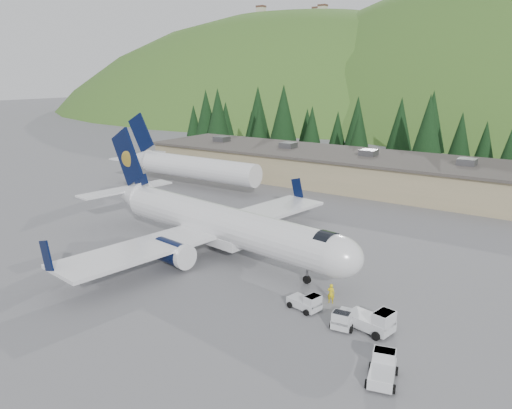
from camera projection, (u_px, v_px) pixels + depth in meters
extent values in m
plane|color=#5E5E63|center=(223.00, 254.00, 51.19)|extent=(600.00, 600.00, 0.00)
cylinder|color=white|center=(222.00, 224.00, 50.34)|extent=(27.57, 7.52, 3.67)
ellipsoid|color=white|center=(336.00, 256.00, 41.40)|extent=(5.24, 4.31, 3.67)
cylinder|color=black|center=(327.00, 249.00, 41.92)|extent=(1.78, 3.19, 3.03)
cone|color=white|center=(129.00, 194.00, 61.09)|extent=(6.32, 4.47, 3.67)
cube|color=white|center=(216.00, 236.00, 51.37)|extent=(8.17, 4.20, 0.98)
cube|color=white|center=(210.00, 229.00, 51.86)|extent=(10.04, 33.61, 0.34)
cube|color=black|center=(297.00, 188.00, 64.30)|extent=(1.98, 0.43, 2.80)
cube|color=black|center=(46.00, 256.00, 40.69)|extent=(1.98, 0.43, 2.80)
cylinder|color=black|center=(254.00, 226.00, 55.47)|extent=(4.38, 2.81, 2.24)
cylinder|color=white|center=(266.00, 230.00, 54.25)|extent=(0.92, 2.44, 2.38)
cube|color=white|center=(253.00, 222.00, 55.33)|extent=(2.16, 0.55, 0.88)
cylinder|color=black|center=(173.00, 253.00, 47.41)|extent=(4.38, 2.81, 2.24)
cylinder|color=white|center=(185.00, 257.00, 46.20)|extent=(0.92, 2.44, 2.38)
cube|color=white|center=(172.00, 247.00, 47.27)|extent=(2.16, 0.55, 0.88)
cube|color=black|center=(127.00, 157.00, 59.79)|extent=(6.01, 1.15, 7.16)
ellipsoid|color=gold|center=(130.00, 159.00, 59.85)|extent=(1.94, 0.45, 1.93)
ellipsoid|color=gold|center=(127.00, 159.00, 59.57)|extent=(1.94, 0.45, 1.93)
cube|color=black|center=(141.00, 181.00, 58.78)|extent=(2.70, 0.62, 1.94)
cube|color=white|center=(126.00, 189.00, 61.28)|extent=(4.25, 12.44, 0.21)
cylinder|color=slate|center=(307.00, 274.00, 43.94)|extent=(0.22, 0.22, 1.76)
cylinder|color=black|center=(307.00, 280.00, 44.07)|extent=(0.77, 0.38, 0.74)
cylinder|color=slate|center=(222.00, 233.00, 54.73)|extent=(0.27, 0.27, 1.95)
cylinder|color=black|center=(224.00, 238.00, 54.59)|extent=(1.11, 0.49, 1.07)
cylinder|color=black|center=(219.00, 237.00, 55.10)|extent=(1.11, 0.49, 1.07)
cylinder|color=slate|center=(184.00, 245.00, 50.98)|extent=(0.27, 0.27, 1.95)
cylinder|color=black|center=(187.00, 250.00, 50.84)|extent=(1.11, 0.49, 1.07)
cylinder|color=black|center=(182.00, 249.00, 51.35)|extent=(1.11, 0.49, 1.07)
cylinder|color=white|center=(199.00, 168.00, 79.92)|extent=(22.00, 3.60, 3.60)
cone|color=white|center=(139.00, 159.00, 87.52)|extent=(5.00, 3.60, 3.60)
cube|color=black|center=(141.00, 133.00, 85.79)|extent=(5.82, 0.28, 6.89)
cube|color=white|center=(138.00, 155.00, 87.37)|extent=(2.40, 11.00, 0.20)
cube|color=silver|center=(304.00, 303.00, 39.31)|extent=(2.88, 1.89, 0.62)
cube|color=silver|center=(313.00, 301.00, 38.54)|extent=(1.14, 1.41, 0.80)
cube|color=black|center=(313.00, 296.00, 38.45)|extent=(1.03, 1.30, 0.09)
cylinder|color=black|center=(318.00, 307.00, 39.20)|extent=(0.53, 0.30, 0.50)
cylinder|color=black|center=(306.00, 313.00, 38.28)|extent=(0.53, 0.30, 0.50)
cylinder|color=black|center=(302.00, 300.00, 40.46)|extent=(0.53, 0.30, 0.50)
cylinder|color=black|center=(290.00, 305.00, 39.54)|extent=(0.53, 0.30, 0.50)
cube|color=silver|center=(369.00, 322.00, 36.06)|extent=(3.66, 2.31, 0.79)
cube|color=silver|center=(384.00, 319.00, 35.10)|extent=(1.41, 1.77, 1.02)
cube|color=black|center=(384.00, 313.00, 34.99)|extent=(1.28, 1.64, 0.11)
cylinder|color=black|center=(390.00, 327.00, 35.98)|extent=(0.67, 0.36, 0.64)
cylinder|color=black|center=(376.00, 336.00, 34.74)|extent=(0.67, 0.36, 0.64)
cylinder|color=black|center=(363.00, 316.00, 37.53)|extent=(0.67, 0.36, 0.64)
cylinder|color=black|center=(349.00, 325.00, 36.29)|extent=(0.67, 0.36, 0.64)
cube|color=silver|center=(382.00, 373.00, 30.07)|extent=(2.14, 3.18, 0.68)
cube|color=silver|center=(384.00, 357.00, 30.80)|extent=(1.56, 1.28, 0.87)
cube|color=black|center=(385.00, 351.00, 30.70)|extent=(1.44, 1.16, 0.10)
cylinder|color=black|center=(371.00, 366.00, 31.27)|extent=(0.34, 0.58, 0.54)
cylinder|color=black|center=(396.00, 371.00, 30.76)|extent=(0.34, 0.58, 0.54)
cylinder|color=black|center=(367.00, 384.00, 29.50)|extent=(0.34, 0.58, 0.54)
cylinder|color=black|center=(394.00, 389.00, 29.00)|extent=(0.34, 0.58, 0.54)
cube|color=tan|center=(339.00, 169.00, 83.60)|extent=(70.00, 16.00, 4.80)
cube|color=#47423D|center=(340.00, 154.00, 82.94)|extent=(71.00, 17.00, 0.40)
cube|color=slate|center=(222.00, 139.00, 96.43)|extent=(2.50, 2.50, 1.00)
cube|color=slate|center=(288.00, 145.00, 88.24)|extent=(2.50, 2.50, 1.00)
cube|color=slate|center=(368.00, 153.00, 80.04)|extent=(2.50, 2.50, 1.00)
cube|color=slate|center=(467.00, 162.00, 71.85)|extent=(2.50, 2.50, 1.00)
cube|color=silver|center=(345.00, 319.00, 36.74)|extent=(1.70, 2.87, 0.63)
cube|color=silver|center=(341.00, 318.00, 35.82)|extent=(1.37, 1.06, 0.81)
cube|color=black|center=(342.00, 313.00, 35.73)|extent=(1.27, 0.96, 0.09)
cylinder|color=black|center=(351.00, 330.00, 35.71)|extent=(0.26, 0.53, 0.51)
cylinder|color=black|center=(331.00, 325.00, 36.34)|extent=(0.26, 0.53, 0.51)
cylinder|color=black|center=(358.00, 319.00, 37.27)|extent=(0.26, 0.53, 0.51)
cylinder|color=black|center=(339.00, 315.00, 37.90)|extent=(0.26, 0.53, 0.51)
imported|color=yellow|center=(331.00, 293.00, 40.26)|extent=(0.67, 0.51, 1.65)
cone|color=black|center=(194.00, 120.00, 134.18)|extent=(4.07, 4.07, 8.33)
cone|color=black|center=(206.00, 113.00, 129.09)|extent=(5.80, 5.80, 11.86)
cone|color=black|center=(226.00, 119.00, 131.35)|extent=(4.46, 4.46, 9.13)
cone|color=black|center=(218.00, 114.00, 121.57)|extent=(6.04, 6.04, 12.36)
cone|color=black|center=(251.00, 126.00, 125.23)|extent=(3.62, 3.62, 7.41)
cone|color=black|center=(258.00, 113.00, 120.35)|extent=(6.24, 6.24, 12.77)
cone|color=black|center=(259.00, 126.00, 114.21)|extent=(4.52, 4.52, 9.25)
cone|color=black|center=(283.00, 115.00, 111.76)|extent=(6.51, 6.51, 13.32)
cone|color=black|center=(307.00, 127.00, 115.62)|extent=(4.22, 4.22, 8.63)
cone|color=black|center=(312.00, 128.00, 109.89)|extent=(4.62, 4.62, 9.44)
cone|color=black|center=(337.00, 131.00, 109.54)|extent=(4.16, 4.16, 8.51)
cone|color=black|center=(357.00, 123.00, 106.59)|extent=(5.56, 5.56, 11.36)
cone|color=black|center=(358.00, 136.00, 97.59)|extent=(4.46, 4.46, 9.13)
cone|color=black|center=(400.00, 126.00, 100.44)|extent=(5.59, 5.59, 11.44)
cone|color=black|center=(432.00, 121.00, 102.44)|extent=(6.12, 6.12, 12.52)
cone|color=black|center=(428.00, 129.00, 89.74)|extent=(6.05, 6.05, 12.37)
cone|color=black|center=(461.00, 137.00, 94.63)|extent=(4.59, 4.59, 9.38)
cone|color=black|center=(485.00, 143.00, 92.45)|extent=(3.98, 3.98, 8.14)
cone|color=black|center=(509.00, 150.00, 87.35)|extent=(3.61, 3.61, 7.39)
ellipsoid|color=#3D6424|center=(292.00, 260.00, 255.15)|extent=(336.00, 240.00, 240.00)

